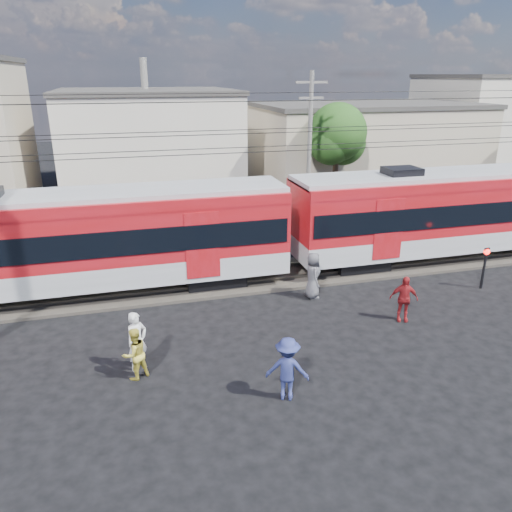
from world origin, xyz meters
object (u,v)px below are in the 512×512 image
object	(u,v)px
pedestrian_a	(137,341)
pedestrian_c	(287,369)
crossing_signal	(485,261)
commuter_train	(86,238)

from	to	relation	value
pedestrian_a	pedestrian_c	distance (m)	4.56
pedestrian_a	crossing_signal	distance (m)	14.08
pedestrian_a	commuter_train	bearing A→B (deg)	70.05
commuter_train	crossing_signal	xyz separation A→B (m)	(15.42, -3.53, -1.18)
commuter_train	crossing_signal	distance (m)	15.86
pedestrian_c	pedestrian_a	bearing A→B (deg)	-10.33
pedestrian_a	pedestrian_c	xyz separation A→B (m)	(3.80, -2.52, -0.01)
commuter_train	crossing_signal	size ratio (longest dim) A/B	28.56
pedestrian_a	pedestrian_c	world-z (taller)	pedestrian_a
pedestrian_c	crossing_signal	distance (m)	11.21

